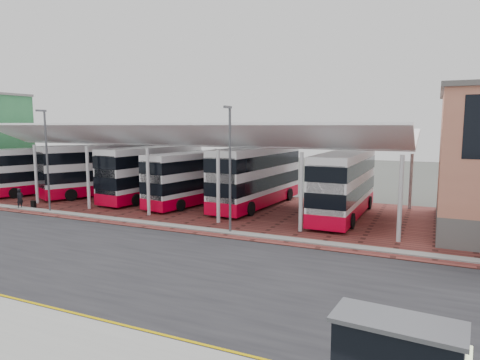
{
  "coord_description": "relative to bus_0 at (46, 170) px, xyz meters",
  "views": [
    {
      "loc": [
        13.77,
        -17.77,
        6.92
      ],
      "look_at": [
        1.24,
        9.45,
        3.04
      ],
      "focal_mm": 32.0,
      "sensor_mm": 36.0,
      "label": 1
    }
  ],
  "objects": [
    {
      "name": "yellow_line_far",
      "position": [
        22.13,
        -19.81,
        -2.3
      ],
      "size": [
        120.0,
        0.12,
        0.01
      ],
      "primitive_type": "cube",
      "color": "#B99600",
      "rests_on": "road"
    },
    {
      "name": "yellow_line_near",
      "position": [
        22.13,
        -20.11,
        -2.3
      ],
      "size": [
        120.0,
        0.12,
        0.01
      ],
      "primitive_type": "cube",
      "color": "#B99600",
      "rests_on": "road"
    },
    {
      "name": "bus_3",
      "position": [
        16.93,
        1.23,
        -0.02
      ],
      "size": [
        4.39,
        11.22,
        4.51
      ],
      "rotation": [
        0.0,
        0.0,
        -0.18
      ],
      "color": "white",
      "rests_on": "forecourt"
    },
    {
      "name": "ground",
      "position": [
        22.13,
        -13.11,
        -2.33
      ],
      "size": [
        140.0,
        140.0,
        0.0
      ],
      "primitive_type": "plane",
      "color": "#434540"
    },
    {
      "name": "north_kerb",
      "position": [
        22.13,
        -6.91,
        -2.26
      ],
      "size": [
        120.0,
        0.8,
        0.14
      ],
      "primitive_type": "cube",
      "color": "gray",
      "rests_on": "ground"
    },
    {
      "name": "canopy",
      "position": [
        16.13,
        0.83,
        3.47
      ],
      "size": [
        37.0,
        11.63,
        7.07
      ],
      "color": "silver",
      "rests_on": "ground"
    },
    {
      "name": "bus_5",
      "position": [
        29.74,
        1.15,
        0.14
      ],
      "size": [
        3.03,
        11.75,
        4.83
      ],
      "rotation": [
        0.0,
        0.0,
        -0.01
      ],
      "color": "white",
      "rests_on": "forecourt"
    },
    {
      "name": "bus_1",
      "position": [
        6.36,
        1.52,
        0.19
      ],
      "size": [
        7.8,
        11.95,
        4.93
      ],
      "rotation": [
        0.0,
        0.0,
        -0.46
      ],
      "color": "white",
      "rests_on": "forecourt"
    },
    {
      "name": "lamp_east",
      "position": [
        24.13,
        -6.84,
        2.03
      ],
      "size": [
        0.16,
        0.9,
        8.07
      ],
      "color": "#53545A",
      "rests_on": "ground"
    },
    {
      "name": "road",
      "position": [
        22.13,
        -14.11,
        -2.32
      ],
      "size": [
        120.0,
        14.0,
        0.02
      ],
      "primitive_type": "cube",
      "color": "black",
      "rests_on": "ground"
    },
    {
      "name": "pedestrian",
      "position": [
        4.96,
        -6.98,
        -1.42
      ],
      "size": [
        0.45,
        0.65,
        1.69
      ],
      "primitive_type": "imported",
      "rotation": [
        0.0,
        0.0,
        1.65
      ],
      "color": "black",
      "rests_on": "forecourt"
    },
    {
      "name": "bus_2",
      "position": [
        11.99,
        1.7,
        0.14
      ],
      "size": [
        3.87,
        11.96,
        4.84
      ],
      "rotation": [
        0.0,
        0.0,
        -0.1
      ],
      "color": "white",
      "rests_on": "forecourt"
    },
    {
      "name": "suitcase",
      "position": [
        5.76,
        -6.38,
        -1.95
      ],
      "size": [
        0.37,
        0.26,
        0.63
      ],
      "primitive_type": "cube",
      "color": "black",
      "rests_on": "forecourt"
    },
    {
      "name": "bus_4",
      "position": [
        22.2,
        2.31,
        0.22
      ],
      "size": [
        3.66,
        12.3,
        5.0
      ],
      "rotation": [
        0.0,
        0.0,
        -0.07
      ],
      "color": "white",
      "rests_on": "forecourt"
    },
    {
      "name": "bus_0",
      "position": [
        0.0,
        0.0,
        0.0
      ],
      "size": [
        6.08,
        11.28,
        4.56
      ],
      "rotation": [
        0.0,
        0.0,
        -0.34
      ],
      "color": "white",
      "rests_on": "forecourt"
    },
    {
      "name": "lamp_west",
      "position": [
        8.13,
        -6.84,
        2.03
      ],
      "size": [
        0.16,
        0.9,
        8.07
      ],
      "color": "#53545A",
      "rests_on": "ground"
    },
    {
      "name": "forecourt",
      "position": [
        24.13,
        -0.11,
        -2.3
      ],
      "size": [
        72.0,
        16.0,
        0.06
      ],
      "primitive_type": "cube",
      "color": "brown",
      "rests_on": "ground"
    }
  ]
}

